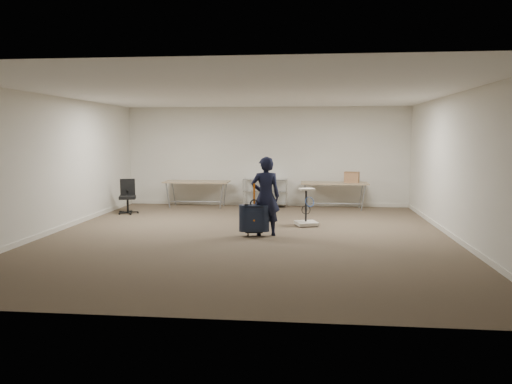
# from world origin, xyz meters

# --- Properties ---
(ground) EXTENTS (9.00, 9.00, 0.00)m
(ground) POSITION_xyz_m (0.00, 0.00, 0.00)
(ground) COLOR #48392B
(ground) RESTS_ON ground
(room_shell) EXTENTS (8.00, 9.00, 9.00)m
(room_shell) POSITION_xyz_m (0.00, 1.38, 0.05)
(room_shell) COLOR beige
(room_shell) RESTS_ON ground
(folding_table_left) EXTENTS (1.80, 0.75, 0.73)m
(folding_table_left) POSITION_xyz_m (-1.90, 3.95, 0.68)
(folding_table_left) COLOR #977D5D
(folding_table_left) RESTS_ON ground
(folding_table_right) EXTENTS (1.80, 0.75, 0.73)m
(folding_table_right) POSITION_xyz_m (1.90, 3.95, 0.68)
(folding_table_right) COLOR #977D5D
(folding_table_right) RESTS_ON ground
(wire_shelf) EXTENTS (1.22, 0.47, 0.80)m
(wire_shelf) POSITION_xyz_m (0.00, 4.20, 0.44)
(wire_shelf) COLOR silver
(wire_shelf) RESTS_ON ground
(person) EXTENTS (0.63, 0.47, 1.58)m
(person) POSITION_xyz_m (0.35, 0.15, 0.79)
(person) COLOR black
(person) RESTS_ON ground
(suitcase) EXTENTS (0.40, 0.26, 1.05)m
(suitcase) POSITION_xyz_m (0.14, 0.04, 0.36)
(suitcase) COLOR black
(suitcase) RESTS_ON ground
(office_chair) EXTENTS (0.53, 0.54, 0.88)m
(office_chair) POSITION_xyz_m (-3.41, 2.62, 0.27)
(office_chair) COLOR black
(office_chair) RESTS_ON ground
(equipment_cart) EXTENTS (0.57, 0.57, 0.83)m
(equipment_cart) POSITION_xyz_m (1.17, 1.32, 0.22)
(equipment_cart) COLOR beige
(equipment_cart) RESTS_ON ground
(cardboard_box) EXTENTS (0.44, 0.36, 0.29)m
(cardboard_box) POSITION_xyz_m (2.37, 4.00, 0.87)
(cardboard_box) COLOR brown
(cardboard_box) RESTS_ON folding_table_right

